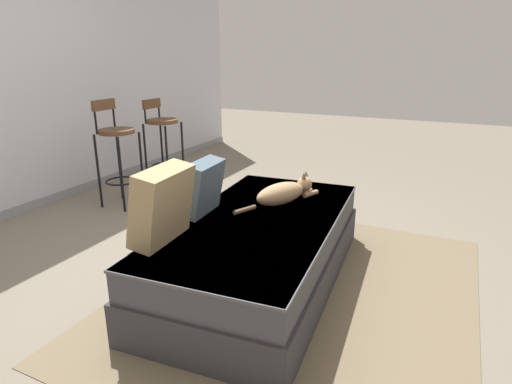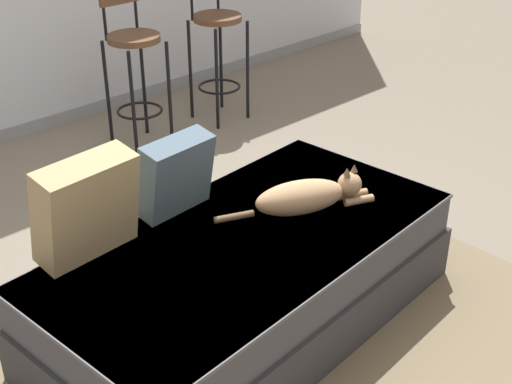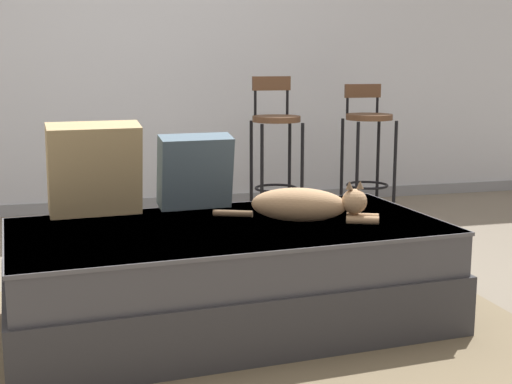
{
  "view_description": "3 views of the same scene",
  "coord_description": "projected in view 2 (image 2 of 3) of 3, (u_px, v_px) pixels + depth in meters",
  "views": [
    {
      "loc": [
        -2.31,
        -1.48,
        1.47
      ],
      "look_at": [
        0.15,
        -0.3,
        0.57
      ],
      "focal_mm": 30.0,
      "sensor_mm": 36.0,
      "label": 1
    },
    {
      "loc": [
        -1.73,
        -2.27,
        2.06
      ],
      "look_at": [
        0.15,
        -0.3,
        0.57
      ],
      "focal_mm": 50.0,
      "sensor_mm": 36.0,
      "label": 2
    },
    {
      "loc": [
        -0.66,
        -3.33,
        1.15
      ],
      "look_at": [
        0.15,
        -0.3,
        0.57
      ],
      "focal_mm": 50.0,
      "sensor_mm": 36.0,
      "label": 3
    }
  ],
  "objects": [
    {
      "name": "ground_plane",
      "position": [
        192.0,
        283.0,
        3.48
      ],
      "size": [
        16.0,
        16.0,
        0.0
      ],
      "primitive_type": "plane",
      "color": "slate",
      "rests_on": "ground"
    },
    {
      "name": "area_rug",
      "position": [
        295.0,
        353.0,
        3.03
      ],
      "size": [
        2.57,
        2.06,
        0.01
      ],
      "primitive_type": "cube",
      "color": "#75664C",
      "rests_on": "ground"
    },
    {
      "name": "couch",
      "position": [
        247.0,
        280.0,
        3.12
      ],
      "size": [
        1.94,
        1.1,
        0.45
      ],
      "color": "#353539",
      "rests_on": "ground"
    },
    {
      "name": "throw_pillow_corner",
      "position": [
        86.0,
        208.0,
        2.79
      ],
      "size": [
        0.43,
        0.25,
        0.43
      ],
      "color": "tan",
      "rests_on": "couch"
    },
    {
      "name": "throw_pillow_middle",
      "position": [
        175.0,
        175.0,
        3.12
      ],
      "size": [
        0.36,
        0.21,
        0.36
      ],
      "color": "#4C6070",
      "rests_on": "couch"
    },
    {
      "name": "cat",
      "position": [
        307.0,
        196.0,
        3.17
      ],
      "size": [
        0.69,
        0.38,
        0.19
      ],
      "color": "tan",
      "rests_on": "couch"
    },
    {
      "name": "bar_stool_near_window",
      "position": [
        134.0,
        59.0,
        4.61
      ],
      "size": [
        0.34,
        0.34,
        1.04
      ],
      "color": "black",
      "rests_on": "ground"
    },
    {
      "name": "bar_stool_by_doorway",
      "position": [
        217.0,
        39.0,
        5.04
      ],
      "size": [
        0.34,
        0.34,
        0.98
      ],
      "color": "black",
      "rests_on": "ground"
    }
  ]
}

